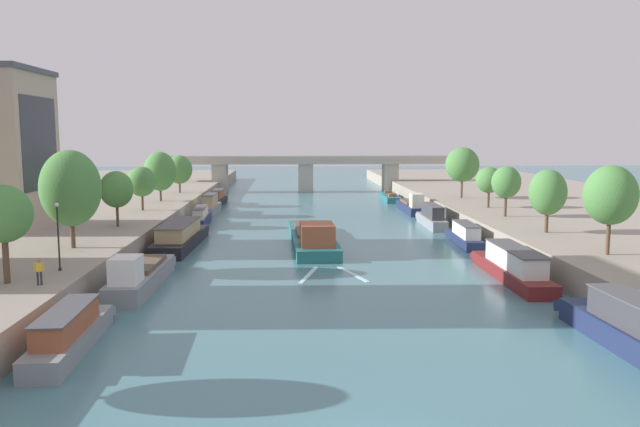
# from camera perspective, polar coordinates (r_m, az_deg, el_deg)

# --- Properties ---
(quay_left) EXTENTS (36.00, 170.00, 2.20)m
(quay_left) POSITION_cam_1_polar(r_m,az_deg,el_deg) (82.96, -25.03, -0.58)
(quay_left) COLOR gray
(quay_left) RESTS_ON ground
(quay_right) EXTENTS (36.00, 170.00, 2.20)m
(quay_right) POSITION_cam_1_polar(r_m,az_deg,el_deg) (85.60, 23.48, -0.28)
(quay_right) COLOR gray
(quay_right) RESTS_ON ground
(barge_midriver) EXTENTS (4.81, 21.29, 3.13)m
(barge_midriver) POSITION_cam_1_polar(r_m,az_deg,el_deg) (64.63, -0.68, -2.10)
(barge_midriver) COLOR #23666B
(barge_midriver) RESTS_ON ground
(wake_behind_barge) EXTENTS (5.60, 5.98, 0.03)m
(wake_behind_barge) POSITION_cam_1_polar(r_m,az_deg,el_deg) (51.64, 0.97, -5.50)
(wake_behind_barge) COLOR silver
(wake_behind_barge) RESTS_ON ground
(moored_boat_left_far) EXTENTS (2.29, 10.89, 2.36)m
(moored_boat_left_far) POSITION_cam_1_polar(r_m,az_deg,el_deg) (36.43, -21.58, -9.90)
(moored_boat_left_far) COLOR gray
(moored_boat_left_far) RESTS_ON ground
(moored_boat_left_downstream) EXTENTS (2.70, 13.21, 3.15)m
(moored_boat_left_downstream) POSITION_cam_1_polar(r_m,az_deg,el_deg) (48.66, -15.84, -5.41)
(moored_boat_left_downstream) COLOR gray
(moored_boat_left_downstream) RESTS_ON ground
(moored_boat_left_lone) EXTENTS (3.77, 15.76, 2.63)m
(moored_boat_left_lone) POSITION_cam_1_polar(r_m,az_deg,el_deg) (65.26, -12.45, -2.02)
(moored_boat_left_lone) COLOR black
(moored_boat_left_lone) RESTS_ON ground
(moored_boat_left_midway) EXTENTS (1.93, 10.35, 2.36)m
(moored_boat_left_midway) POSITION_cam_1_polar(r_m,az_deg,el_deg) (80.34, -10.66, -0.34)
(moored_boat_left_midway) COLOR #1E284C
(moored_boat_left_midway) RESTS_ON ground
(moored_boat_left_second) EXTENTS (1.95, 10.39, 2.82)m
(moored_boat_left_second) POSITION_cam_1_polar(r_m,az_deg,el_deg) (91.80, -9.80, 0.73)
(moored_boat_left_second) COLOR gray
(moored_boat_left_second) RESTS_ON ground
(moored_boat_left_end) EXTENTS (2.01, 10.25, 2.43)m
(moored_boat_left_end) POSITION_cam_1_polar(r_m,az_deg,el_deg) (103.13, -9.15, 1.36)
(moored_boat_left_end) COLOR black
(moored_boat_left_end) RESTS_ON ground
(moored_boat_right_second) EXTENTS (2.84, 13.85, 2.91)m
(moored_boat_right_second) POSITION_cam_1_polar(r_m,az_deg,el_deg) (37.16, 26.74, -9.46)
(moored_boat_right_second) COLOR #1E284C
(moored_boat_right_second) RESTS_ON ground
(moored_boat_right_midway) EXTENTS (2.51, 14.44, 2.64)m
(moored_boat_right_midway) POSITION_cam_1_polar(r_m,az_deg,el_deg) (51.81, 16.92, -4.55)
(moored_boat_right_midway) COLOR maroon
(moored_boat_right_midway) RESTS_ON ground
(moored_boat_right_downstream) EXTENTS (2.22, 10.26, 2.31)m
(moored_boat_right_downstream) POSITION_cam_1_polar(r_m,az_deg,el_deg) (66.74, 12.91, -1.95)
(moored_boat_right_downstream) COLOR #1E284C
(moored_boat_right_downstream) RESTS_ON ground
(moored_boat_right_gap_after) EXTENTS (1.93, 11.09, 2.77)m
(moored_boat_right_gap_after) POSITION_cam_1_polar(r_m,az_deg,el_deg) (78.97, 10.02, -0.33)
(moored_boat_right_gap_after) COLOR gray
(moored_boat_right_gap_after) RESTS_ON ground
(moored_boat_right_lone) EXTENTS (2.36, 13.48, 3.06)m
(moored_boat_right_lone) POSITION_cam_1_polar(r_m,az_deg,el_deg) (92.98, 8.22, 0.68)
(moored_boat_right_lone) COLOR #1E284C
(moored_boat_right_lone) RESTS_ON ground
(moored_boat_right_near) EXTENTS (2.78, 12.98, 2.06)m
(moored_boat_right_near) POSITION_cam_1_polar(r_m,az_deg,el_deg) (109.55, 6.30, 1.48)
(moored_boat_right_near) COLOR #23666B
(moored_boat_right_near) RESTS_ON ground
(tree_left_third) EXTENTS (3.45, 3.45, 6.11)m
(tree_left_third) POSITION_cam_1_polar(r_m,az_deg,el_deg) (43.13, -26.63, -0.06)
(tree_left_third) COLOR brown
(tree_left_third) RESTS_ON quay_left
(tree_left_midway) EXTENTS (4.77, 4.77, 7.91)m
(tree_left_midway) POSITION_cam_1_polar(r_m,az_deg,el_deg) (54.40, -21.54, 2.12)
(tree_left_midway) COLOR brown
(tree_left_midway) RESTS_ON quay_left
(tree_left_distant) EXTENTS (3.25, 3.25, 5.52)m
(tree_left_distant) POSITION_cam_1_polar(r_m,az_deg,el_deg) (65.69, -17.85, 2.07)
(tree_left_distant) COLOR brown
(tree_left_distant) RESTS_ON quay_left
(tree_left_by_lamp) EXTENTS (3.41, 3.41, 5.26)m
(tree_left_by_lamp) POSITION_cam_1_polar(r_m,az_deg,el_deg) (78.73, -15.75, 2.78)
(tree_left_by_lamp) COLOR brown
(tree_left_by_lamp) RESTS_ON quay_left
(tree_left_second) EXTENTS (4.33, 4.33, 6.74)m
(tree_left_second) POSITION_cam_1_polar(r_m,az_deg,el_deg) (88.86, -14.21, 3.70)
(tree_left_second) COLOR brown
(tree_left_second) RESTS_ON quay_left
(tree_left_nearest) EXTENTS (4.00, 4.00, 5.85)m
(tree_left_nearest) POSITION_cam_1_polar(r_m,az_deg,el_deg) (100.79, -12.55, 3.89)
(tree_left_nearest) COLOR brown
(tree_left_nearest) RESTS_ON quay_left
(tree_right_past_mid) EXTENTS (3.96, 3.96, 6.82)m
(tree_right_past_mid) POSITION_cam_1_polar(r_m,az_deg,el_deg) (52.59, 24.69, 1.50)
(tree_right_past_mid) COLOR brown
(tree_right_past_mid) RESTS_ON quay_right
(tree_right_second) EXTENTS (3.45, 3.45, 5.90)m
(tree_right_second) POSITION_cam_1_polar(r_m,az_deg,el_deg) (62.43, 19.82, 1.80)
(tree_right_second) COLOR brown
(tree_right_second) RESTS_ON quay_right
(tree_right_end_of_row) EXTENTS (3.22, 3.22, 5.60)m
(tree_right_end_of_row) POSITION_cam_1_polar(r_m,az_deg,el_deg) (73.14, 16.41, 2.71)
(tree_right_end_of_row) COLOR brown
(tree_right_end_of_row) RESTS_ON quay_right
(tree_right_nearest) EXTENTS (3.23, 3.23, 5.06)m
(tree_right_nearest) POSITION_cam_1_polar(r_m,az_deg,el_deg) (81.51, 14.97, 2.92)
(tree_right_nearest) COLOR brown
(tree_right_nearest) RESTS_ON quay_right
(tree_right_third) EXTENTS (4.76, 4.76, 7.24)m
(tree_right_third) POSITION_cam_1_polar(r_m,az_deg,el_deg) (92.58, 12.68, 4.31)
(tree_right_third) COLOR brown
(tree_right_third) RESTS_ON quay_right
(lamppost_left_bank) EXTENTS (0.28, 0.28, 4.61)m
(lamppost_left_bank) POSITION_cam_1_polar(r_m,az_deg,el_deg) (45.89, -22.50, -1.68)
(lamppost_left_bank) COLOR black
(lamppost_left_bank) RESTS_ON quay_left
(bridge_far) EXTENTS (57.28, 4.40, 6.99)m
(bridge_far) POSITION_cam_1_polar(r_m,az_deg,el_deg) (123.75, -1.30, 3.99)
(bridge_far) COLOR #ADA899
(bridge_far) RESTS_ON ground
(person_on_quay) EXTENTS (0.51, 0.30, 1.62)m
(person_on_quay) POSITION_cam_1_polar(r_m,az_deg,el_deg) (42.30, -23.97, -4.68)
(person_on_quay) COLOR #2D2D38
(person_on_quay) RESTS_ON quay_left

